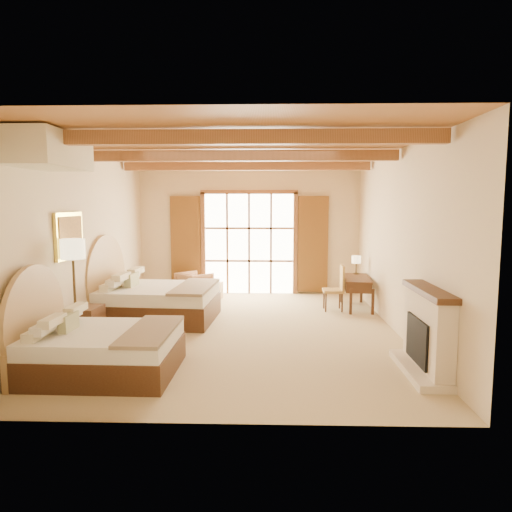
{
  "coord_description": "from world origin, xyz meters",
  "views": [
    {
      "loc": [
        0.5,
        -7.96,
        2.26
      ],
      "look_at": [
        0.27,
        0.2,
        1.32
      ],
      "focal_mm": 32.0,
      "sensor_mm": 36.0,
      "label": 1
    }
  ],
  "objects_px": {
    "armchair": "(195,285)",
    "desk": "(356,292)",
    "bed_far": "(149,298)",
    "bed_near": "(92,345)",
    "nightstand": "(84,325)"
  },
  "relations": [
    {
      "from": "armchair",
      "to": "desk",
      "type": "height_order",
      "value": "desk"
    },
    {
      "from": "bed_far",
      "to": "armchair",
      "type": "height_order",
      "value": "bed_far"
    },
    {
      "from": "bed_near",
      "to": "desk",
      "type": "bearing_deg",
      "value": 44.12
    },
    {
      "from": "bed_near",
      "to": "bed_far",
      "type": "height_order",
      "value": "bed_far"
    },
    {
      "from": "bed_near",
      "to": "desk",
      "type": "distance_m",
      "value": 5.82
    },
    {
      "from": "nightstand",
      "to": "armchair",
      "type": "xyz_separation_m",
      "value": [
        1.2,
        3.65,
        0.01
      ]
    },
    {
      "from": "bed_near",
      "to": "armchair",
      "type": "xyz_separation_m",
      "value": [
        0.57,
        4.91,
        -0.07
      ]
    },
    {
      "from": "bed_far",
      "to": "armchair",
      "type": "xyz_separation_m",
      "value": [
        0.54,
        2.09,
        -0.12
      ]
    },
    {
      "from": "armchair",
      "to": "bed_far",
      "type": "bearing_deg",
      "value": 117.48
    },
    {
      "from": "bed_far",
      "to": "armchair",
      "type": "distance_m",
      "value": 2.16
    },
    {
      "from": "nightstand",
      "to": "desk",
      "type": "bearing_deg",
      "value": 33.52
    },
    {
      "from": "bed_far",
      "to": "nightstand",
      "type": "bearing_deg",
      "value": -108.8
    },
    {
      "from": "nightstand",
      "to": "armchair",
      "type": "height_order",
      "value": "armchair"
    },
    {
      "from": "bed_near",
      "to": "armchair",
      "type": "height_order",
      "value": "bed_near"
    },
    {
      "from": "armchair",
      "to": "desk",
      "type": "distance_m",
      "value": 3.81
    }
  ]
}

